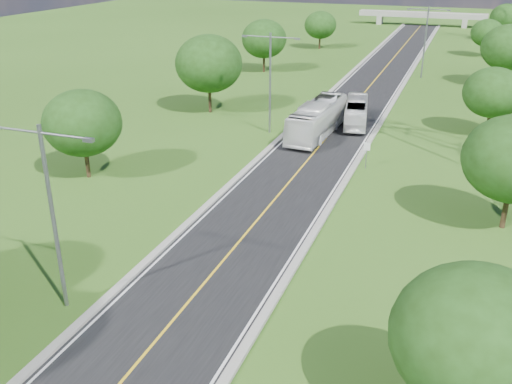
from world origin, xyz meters
TOP-DOWN VIEW (x-y plane):
  - ground at (0.00, 60.00)m, footprint 260.00×260.00m
  - road at (0.00, 66.00)m, footprint 8.00×150.00m
  - curb_left at (-4.25, 66.00)m, footprint 0.50×150.00m
  - curb_right at (4.25, 66.00)m, footprint 0.50×150.00m
  - speed_limit_sign at (5.20, 37.98)m, footprint 0.55×0.09m
  - overpass at (0.00, 140.00)m, footprint 30.00×3.00m
  - streetlight_near_left at (-6.00, 12.00)m, footprint 5.90×0.25m
  - streetlight_mid_left at (-6.00, 45.00)m, footprint 5.90×0.25m
  - streetlight_far_right at (6.00, 78.00)m, footprint 5.90×0.25m
  - tree_lb at (-16.00, 28.00)m, footprint 6.30×6.30m
  - tree_lc at (-15.00, 50.00)m, footprint 7.56×7.56m
  - tree_ld at (-17.00, 74.00)m, footprint 6.72×6.72m
  - tree_le at (-14.50, 98.00)m, footprint 5.88×5.88m
  - tree_ra at (14.00, 10.00)m, footprint 6.30×6.30m
  - tree_rc at (15.00, 52.00)m, footprint 5.88×5.88m
  - tree_rd at (17.00, 76.00)m, footprint 7.14×7.14m
  - tree_re at (14.50, 100.00)m, footprint 5.46×5.46m
  - tree_rf at (18.00, 120.00)m, footprint 6.30×6.30m
  - bus_outbound at (1.74, 50.93)m, footprint 3.72×9.65m
  - bus_inbound at (-1.14, 45.64)m, footprint 3.44×12.27m

SIDE VIEW (x-z plane):
  - ground at x=0.00m, z-range 0.00..0.00m
  - road at x=0.00m, z-range 0.00..0.06m
  - curb_left at x=-4.25m, z-range 0.00..0.22m
  - curb_right at x=4.25m, z-range 0.00..0.22m
  - bus_outbound at x=1.74m, z-range 0.06..2.68m
  - speed_limit_sign at x=5.20m, z-range 0.40..2.80m
  - bus_inbound at x=-1.14m, z-range 0.06..3.44m
  - overpass at x=0.00m, z-range 0.81..4.01m
  - tree_re at x=14.50m, z-range 0.85..7.20m
  - tree_le at x=-14.50m, z-range 0.91..7.75m
  - tree_rc at x=15.00m, z-range 0.91..7.75m
  - tree_lb at x=-16.00m, z-range 0.98..8.31m
  - tree_ra at x=14.00m, z-range 0.98..8.31m
  - tree_rf at x=18.00m, z-range 0.98..8.31m
  - tree_ld at x=-17.00m, z-range 1.05..8.86m
  - tree_rd at x=17.00m, z-range 1.11..9.42m
  - tree_lc at x=-15.00m, z-range 1.18..9.97m
  - streetlight_near_left at x=-6.00m, z-range 0.94..10.94m
  - streetlight_mid_left at x=-6.00m, z-range 0.94..10.94m
  - streetlight_far_right at x=6.00m, z-range 0.94..10.94m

